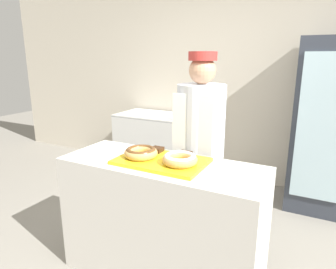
# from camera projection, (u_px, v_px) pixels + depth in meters

# --- Properties ---
(wall_back) EXTENTS (8.00, 0.06, 2.70)m
(wall_back) POSITION_uv_depth(u_px,v_px,m) (242.00, 79.00, 3.80)
(wall_back) COLOR beige
(wall_back) RESTS_ON ground_plane
(display_counter) EXTENTS (1.46, 0.56, 0.90)m
(display_counter) POSITION_uv_depth(u_px,v_px,m) (162.00, 220.00, 2.20)
(display_counter) COLOR beige
(display_counter) RESTS_ON ground_plane
(serving_tray) EXTENTS (0.62, 0.41, 0.02)m
(serving_tray) POSITION_uv_depth(u_px,v_px,m) (161.00, 161.00, 2.09)
(serving_tray) COLOR yellow
(serving_tray) RESTS_ON display_counter
(donut_chocolate_glaze) EXTENTS (0.24, 0.24, 0.07)m
(donut_chocolate_glaze) POSITION_uv_depth(u_px,v_px,m) (141.00, 152.00, 2.12)
(donut_chocolate_glaze) COLOR tan
(donut_chocolate_glaze) RESTS_ON serving_tray
(donut_light_glaze) EXTENTS (0.24, 0.24, 0.07)m
(donut_light_glaze) POSITION_uv_depth(u_px,v_px,m) (180.00, 159.00, 1.99)
(donut_light_glaze) COLOR tan
(donut_light_glaze) RESTS_ON serving_tray
(brownie_back_left) EXTENTS (0.09, 0.09, 0.03)m
(brownie_back_left) POSITION_uv_depth(u_px,v_px,m) (157.00, 150.00, 2.25)
(brownie_back_left) COLOR #382111
(brownie_back_left) RESTS_ON serving_tray
(brownie_back_right) EXTENTS (0.09, 0.09, 0.03)m
(brownie_back_right) POSITION_uv_depth(u_px,v_px,m) (185.00, 154.00, 2.15)
(brownie_back_right) COLOR #382111
(brownie_back_right) RESTS_ON serving_tray
(baker_person) EXTENTS (0.40, 0.40, 1.66)m
(baker_person) POSITION_uv_depth(u_px,v_px,m) (200.00, 148.00, 2.54)
(baker_person) COLOR #4C4C51
(baker_person) RESTS_ON ground_plane
(beverage_fridge) EXTENTS (0.57, 0.64, 1.81)m
(beverage_fridge) POSITION_uv_depth(u_px,v_px,m) (323.00, 127.00, 3.15)
(beverage_fridge) COLOR #333842
(beverage_fridge) RESTS_ON ground_plane
(chest_freezer) EXTENTS (1.09, 0.62, 0.86)m
(chest_freezer) POSITION_uv_depth(u_px,v_px,m) (158.00, 144.00, 4.18)
(chest_freezer) COLOR silver
(chest_freezer) RESTS_ON ground_plane
(bottle_amber) EXTENTS (0.06, 0.06, 0.22)m
(bottle_amber) POSITION_uv_depth(u_px,v_px,m) (180.00, 114.00, 3.66)
(bottle_amber) COLOR #99661E
(bottle_amber) RESTS_ON chest_freezer
(bottle_orange) EXTENTS (0.07, 0.07, 0.22)m
(bottle_orange) POSITION_uv_depth(u_px,v_px,m) (183.00, 110.00, 3.96)
(bottle_orange) COLOR orange
(bottle_orange) RESTS_ON chest_freezer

